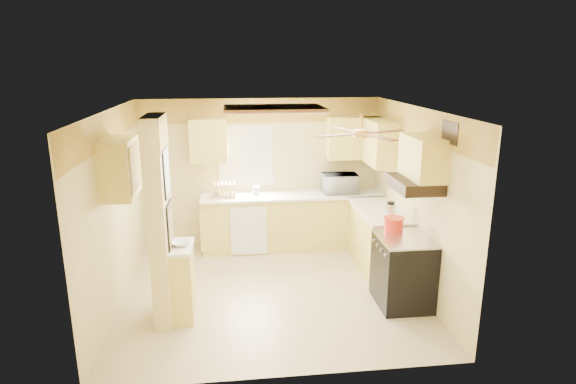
{
  "coord_description": "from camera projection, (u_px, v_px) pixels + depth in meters",
  "views": [
    {
      "loc": [
        -0.49,
        -6.07,
        3.07
      ],
      "look_at": [
        0.28,
        0.35,
        1.32
      ],
      "focal_mm": 30.0,
      "sensor_mm": 36.0,
      "label": 1
    }
  ],
  "objects": [
    {
      "name": "wall_right",
      "position": [
        416.0,
        200.0,
        6.58
      ],
      "size": [
        0.0,
        3.8,
        3.8
      ],
      "primitive_type": "plane",
      "rotation": [
        1.57,
        0.0,
        -1.57
      ],
      "color": "#DAC785",
      "rests_on": "floor"
    },
    {
      "name": "wallpaper_border",
      "position": [
        260.0,
        111.0,
        7.88
      ],
      "size": [
        4.0,
        0.02,
        0.4
      ],
      "primitive_type": "cube",
      "color": "yellow",
      "rests_on": "wall_back"
    },
    {
      "name": "countertop_right",
      "position": [
        379.0,
        211.0,
        7.21
      ],
      "size": [
        0.64,
        1.44,
        0.04
      ],
      "primitive_type": "cube",
      "color": "white",
      "rests_on": "lower_cabinets_right"
    },
    {
      "name": "range_hood",
      "position": [
        414.0,
        184.0,
        5.93
      ],
      "size": [
        0.5,
        0.76,
        0.14
      ],
      "primitive_type": "cube",
      "color": "black",
      "rests_on": "upper_cab_over_stove"
    },
    {
      "name": "poster_menu",
      "position": [
        167.0,
        172.0,
        5.53
      ],
      "size": [
        0.02,
        0.42,
        0.57
      ],
      "color": "black",
      "rests_on": "partition_column"
    },
    {
      "name": "floor",
      "position": [
        271.0,
        291.0,
        6.68
      ],
      "size": [
        4.0,
        4.0,
        0.0
      ],
      "primitive_type": "plane",
      "color": "tan",
      "rests_on": "ground"
    },
    {
      "name": "ceiling",
      "position": [
        269.0,
        109.0,
        6.02
      ],
      "size": [
        4.0,
        4.0,
        0.0
      ],
      "primitive_type": "plane",
      "rotation": [
        3.14,
        0.0,
        0.0
      ],
      "color": "white",
      "rests_on": "wall_back"
    },
    {
      "name": "dish_rack",
      "position": [
        224.0,
        191.0,
        7.89
      ],
      "size": [
        0.4,
        0.32,
        0.22
      ],
      "color": "#D4B17A",
      "rests_on": "countertop_back"
    },
    {
      "name": "vent_grate",
      "position": [
        450.0,
        133.0,
        5.44
      ],
      "size": [
        0.02,
        0.4,
        0.25
      ],
      "primitive_type": "cube",
      "color": "black",
      "rests_on": "wall_right"
    },
    {
      "name": "dutch_oven",
      "position": [
        394.0,
        224.0,
        6.35
      ],
      "size": [
        0.27,
        0.27,
        0.18
      ],
      "color": "red",
      "rests_on": "stove"
    },
    {
      "name": "ceiling_fan",
      "position": [
        361.0,
        133.0,
        5.52
      ],
      "size": [
        1.15,
        1.15,
        0.26
      ],
      "color": "gold",
      "rests_on": "ceiling"
    },
    {
      "name": "wall_front",
      "position": [
        287.0,
        262.0,
        4.53
      ],
      "size": [
        4.0,
        0.0,
        4.0
      ],
      "primitive_type": "plane",
      "rotation": [
        -1.57,
        0.0,
        0.0
      ],
      "color": "#DAC785",
      "rests_on": "floor"
    },
    {
      "name": "dishwasher_panel",
      "position": [
        249.0,
        231.0,
        7.77
      ],
      "size": [
        0.58,
        0.02,
        0.8
      ],
      "primitive_type": "cube",
      "color": "white",
      "rests_on": "lower_cabinets_back"
    },
    {
      "name": "ceiling_light_panel",
      "position": [
        274.0,
        109.0,
        6.53
      ],
      "size": [
        1.35,
        0.95,
        0.06
      ],
      "color": "brown",
      "rests_on": "ceiling"
    },
    {
      "name": "upper_cab_back_left",
      "position": [
        209.0,
        140.0,
        7.75
      ],
      "size": [
        0.6,
        0.35,
        0.7
      ],
      "primitive_type": "cube",
      "color": "#E3CD57",
      "rests_on": "wall_back"
    },
    {
      "name": "upper_cab_back_right",
      "position": [
        354.0,
        138.0,
        8.02
      ],
      "size": [
        0.9,
        0.35,
        0.7
      ],
      "primitive_type": "cube",
      "color": "#E3CD57",
      "rests_on": "wall_back"
    },
    {
      "name": "ledge_top",
      "position": [
        181.0,
        247.0,
        5.78
      ],
      "size": [
        0.28,
        0.58,
        0.04
      ],
      "primitive_type": "cube",
      "color": "white",
      "rests_on": "partition_ledge"
    },
    {
      "name": "partition_column",
      "position": [
        160.0,
        222.0,
        5.67
      ],
      "size": [
        0.2,
        0.7,
        2.5
      ],
      "primitive_type": "cube",
      "color": "#DAC785",
      "rests_on": "floor"
    },
    {
      "name": "kettle",
      "position": [
        391.0,
        210.0,
        6.8
      ],
      "size": [
        0.15,
        0.15,
        0.23
      ],
      "color": "silver",
      "rests_on": "countertop_right"
    },
    {
      "name": "stove",
      "position": [
        403.0,
        271.0,
        6.22
      ],
      "size": [
        0.68,
        0.77,
        0.92
      ],
      "color": "black",
      "rests_on": "floor"
    },
    {
      "name": "lower_cabinets_back",
      "position": [
        292.0,
        222.0,
        8.15
      ],
      "size": [
        3.0,
        0.6,
        0.9
      ],
      "primitive_type": "cube",
      "color": "#E3CD57",
      "rests_on": "floor"
    },
    {
      "name": "wall_back",
      "position": [
        261.0,
        173.0,
        8.17
      ],
      "size": [
        4.0,
        0.0,
        4.0
      ],
      "primitive_type": "plane",
      "rotation": [
        1.57,
        0.0,
        0.0
      ],
      "color": "#DAC785",
      "rests_on": "floor"
    },
    {
      "name": "upper_cab_right",
      "position": [
        378.0,
        142.0,
        7.6
      ],
      "size": [
        0.35,
        1.0,
        0.7
      ],
      "primitive_type": "cube",
      "color": "#E3CD57",
      "rests_on": "wall_right"
    },
    {
      "name": "bowl",
      "position": [
        181.0,
        243.0,
        5.78
      ],
      "size": [
        0.23,
        0.23,
        0.05
      ],
      "primitive_type": "imported",
      "rotation": [
        0.0,
        0.0,
        0.1
      ],
      "color": "white",
      "rests_on": "ledge_top"
    },
    {
      "name": "partition_ledge",
      "position": [
        183.0,
        283.0,
        5.9
      ],
      "size": [
        0.25,
        0.55,
        0.9
      ],
      "primitive_type": "cube",
      "color": "#E3CD57",
      "rests_on": "floor"
    },
    {
      "name": "countertop_back",
      "position": [
        292.0,
        195.0,
        8.02
      ],
      "size": [
        3.04,
        0.64,
        0.04
      ],
      "primitive_type": "cube",
      "color": "white",
      "rests_on": "lower_cabinets_back"
    },
    {
      "name": "lower_cabinets_right",
      "position": [
        379.0,
        240.0,
        7.33
      ],
      "size": [
        0.6,
        1.4,
        0.9
      ],
      "primitive_type": "cube",
      "color": "#E3CD57",
      "rests_on": "floor"
    },
    {
      "name": "wall_left",
      "position": [
        114.0,
        210.0,
        6.12
      ],
      "size": [
        0.0,
        3.8,
        3.8
      ],
      "primitive_type": "plane",
      "rotation": [
        1.57,
        0.0,
        1.57
      ],
      "color": "#DAC785",
      "rests_on": "floor"
    },
    {
      "name": "upper_cab_left_wall",
      "position": [
        120.0,
        168.0,
        5.75
      ],
      "size": [
        0.35,
        0.75,
        0.7
      ],
      "primitive_type": "cube",
      "color": "#E3CD57",
      "rests_on": "wall_left"
    },
    {
      "name": "upper_cab_over_stove",
      "position": [
        423.0,
        157.0,
        5.85
      ],
      "size": [
        0.35,
        0.76,
        0.52
      ],
      "primitive_type": "cube",
      "color": "#E3CD57",
      "rests_on": "wall_right"
    },
    {
      "name": "microwave",
      "position": [
        340.0,
        183.0,
        8.09
      ],
      "size": [
        0.58,
        0.4,
        0.32
      ],
      "primitive_type": "imported",
      "rotation": [
        0.0,
        0.0,
        3.13
      ],
      "color": "white",
      "rests_on": "countertop_back"
    },
    {
      "name": "poster_nashville",
      "position": [
        170.0,
        226.0,
        5.7
      ],
      "size": [
        0.02,
        0.42,
        0.57
      ],
      "color": "black",
      "rests_on": "partition_column"
    },
    {
      "name": "utensil_crock",
      "position": [
        256.0,
        190.0,
        7.99
      ],
      "size": [
        0.11,
        0.11,
        0.22
      ],
      "color": "white",
      "rests_on": "countertop_back"
    },
    {
      "name": "window",
      "position": [
        246.0,
        156.0,
        8.05
      ],
      "size": [
        0.92,
        0.02,
        1.02
      ],
      "color": "white",
      "rests_on": "wall_back"
    }
  ]
}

